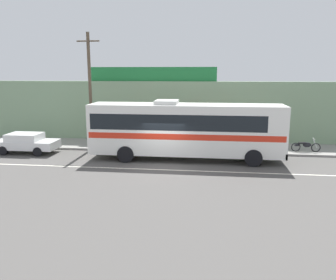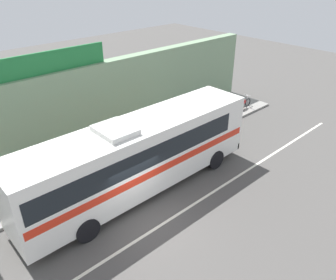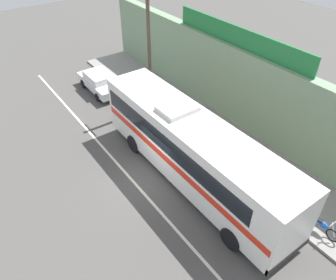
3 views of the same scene
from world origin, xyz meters
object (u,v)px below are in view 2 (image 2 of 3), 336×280
(motorcycle_orange, at_px, (211,116))
(motorcycle_red, at_px, (190,127))
(motorcycle_green, at_px, (243,103))
(pedestrian_by_curb, at_px, (98,151))
(intercity_bus, at_px, (138,154))

(motorcycle_orange, distance_m, motorcycle_red, 2.21)
(motorcycle_green, height_order, motorcycle_red, same)
(pedestrian_by_curb, bearing_deg, motorcycle_red, -3.82)
(intercity_bus, height_order, motorcycle_green, intercity_bus)
(intercity_bus, distance_m, motorcycle_red, 6.56)
(pedestrian_by_curb, bearing_deg, motorcycle_orange, -1.98)
(intercity_bus, bearing_deg, pedestrian_by_curb, 99.31)
(intercity_bus, bearing_deg, motorcycle_green, 12.26)
(pedestrian_by_curb, bearing_deg, motorcycle_green, -1.49)
(motorcycle_green, xyz_separation_m, motorcycle_red, (-5.67, -0.11, 0.00))
(motorcycle_orange, bearing_deg, motorcycle_green, -0.28)
(intercity_bus, bearing_deg, motorcycle_orange, 17.33)
(intercity_bus, distance_m, motorcycle_orange, 8.64)
(intercity_bus, height_order, motorcycle_orange, intercity_bus)
(intercity_bus, bearing_deg, motorcycle_red, 22.14)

